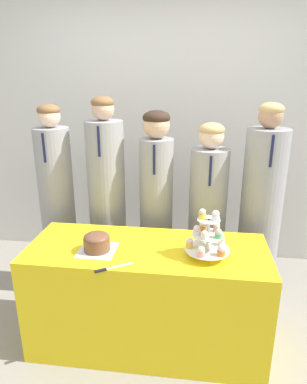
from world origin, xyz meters
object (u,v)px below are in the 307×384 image
cupcake_stand (208,236)px  student_1 (107,206)px  cake_knife (108,269)px  student_4 (260,216)px  student_0 (58,207)px  student_2 (156,210)px  round_cake (97,242)px  student_3 (207,221)px

cupcake_stand → student_1: student_1 is taller
cake_knife → student_4: (0.98, 0.86, 0.02)m
student_1 → cupcake_stand: bearing=-38.9°
cupcake_stand → student_0: student_0 is taller
cake_knife → student_2: size_ratio=0.13×
round_cake → student_1: size_ratio=0.14×
round_cake → cupcake_stand: bearing=2.3°
student_1 → student_2: bearing=-0.0°
cupcake_stand → student_0: size_ratio=0.19×
student_4 → student_3: bearing=-180.0°
round_cake → student_3: size_ratio=0.16×
student_0 → student_1: bearing=0.0°
student_1 → student_4: student_1 is taller
round_cake → student_2: (0.29, 0.66, -0.03)m
student_4 → cake_knife: bearing=-138.7°
cupcake_stand → student_2: bearing=121.5°
student_0 → student_3: student_0 is taller
round_cake → student_1: student_1 is taller
student_0 → student_2: size_ratio=1.02×
student_1 → cake_knife: bearing=-75.3°
cake_knife → student_2: (0.17, 0.86, 0.03)m
student_1 → student_4: size_ratio=1.02×
round_cake → cupcake_stand: (0.68, 0.03, 0.07)m
student_0 → cake_knife: bearing=-53.0°
round_cake → student_2: 0.73m
student_3 → cupcake_stand: bearing=-91.3°
cake_knife → student_2: bearing=45.8°
student_1 → round_cake: bearing=-80.8°
round_cake → student_2: student_2 is taller
cake_knife → student_1: bearing=71.8°
student_1 → student_3: (0.80, -0.00, -0.08)m
student_4 → cupcake_stand: bearing=-123.2°
student_1 → student_0: bearing=-180.0°
cake_knife → student_0: 1.08m
student_4 → student_2: bearing=-180.0°
student_3 → student_0: bearing=180.0°
cupcake_stand → student_0: bearing=152.3°
round_cake → cake_knife: bearing=-59.1°
cupcake_stand → student_2: student_2 is taller
cake_knife → student_1: (-0.23, 0.86, 0.04)m
student_0 → student_4: 1.63m
student_1 → student_3: bearing=-0.0°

